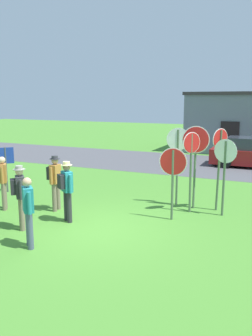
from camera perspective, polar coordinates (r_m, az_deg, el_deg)
The scene contains 15 objects.
ground_plane at distance 9.66m, azimuth -4.79°, elevation -9.81°, with size 80.00×80.00×0.00m, color #47842D.
street_asphalt at distance 19.23m, azimuth 10.43°, elevation 0.65°, with size 60.00×6.40×0.01m, color #4C4C51.
building_background at distance 24.81m, azimuth 17.29°, elevation 7.18°, with size 6.00×5.04×3.88m.
stop_sign_tallest at distance 11.12m, azimuth 14.89°, elevation 1.78°, with size 0.36×0.55×2.58m.
stop_sign_leaning_right at distance 10.78m, azimuth 10.51°, elevation 1.37°, with size 0.40×0.53×2.48m.
stop_sign_rear_right at distance 10.69m, azimuth 15.71°, elevation 0.58°, with size 0.68×0.22×2.31m.
stop_sign_rear_left at distance 11.49m, azimuth 8.36°, elevation 2.43°, with size 0.70×0.23×2.54m.
stop_sign_center_cluster at distance 11.22m, azimuth 11.18°, elevation 2.61°, with size 0.85×0.18×2.63m.
stop_sign_nearest at distance 10.04m, azimuth 7.59°, elevation -0.47°, with size 0.80×0.07×2.11m.
person_on_left at distance 10.03m, azimuth -9.63°, elevation -3.08°, with size 0.49×0.46×1.74m.
person_holding_notes at distance 11.12m, azimuth -11.44°, elevation -1.74°, with size 0.41×0.57×1.74m.
person_near_signs at distance 8.50m, azimuth -15.54°, elevation -6.37°, with size 0.44×0.42×1.69m.
person_in_dark_shirt at distance 9.72m, azimuth -16.86°, elevation -3.87°, with size 0.47×0.48×1.74m.
person_in_teal at distance 11.67m, azimuth -19.27°, elevation -1.85°, with size 0.40×0.47×1.69m.
info_panel_rightmost at distance 13.80m, azimuth -18.90°, elevation 1.00°, with size 0.47×0.41×1.68m.
Camera 1 is at (4.38, -7.89, 3.45)m, focal length 37.62 mm.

